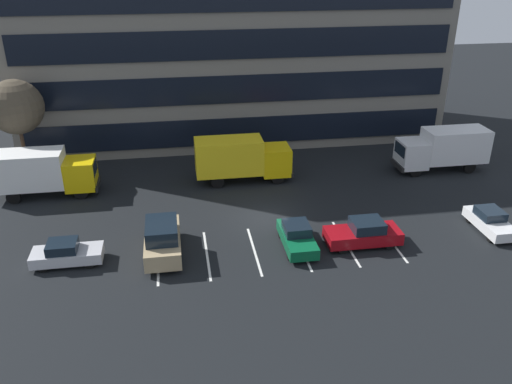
{
  "coord_description": "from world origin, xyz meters",
  "views": [
    {
      "loc": [
        -5.57,
        -30.34,
        16.41
      ],
      "look_at": [
        -0.48,
        1.11,
        1.4
      ],
      "focal_mm": 37.03,
      "sensor_mm": 36.0,
      "label": 1
    }
  ],
  "objects_px": {
    "suv_tan": "(162,239)",
    "sedan_forest": "(297,236)",
    "box_truck_yellow_all": "(241,158)",
    "sedan_white": "(490,221)",
    "box_truck_white": "(444,148)",
    "sedan_maroon": "(364,233)",
    "box_truck_yellow": "(42,171)",
    "bare_tree": "(16,107)",
    "sedan_silver": "(66,253)"
  },
  "relations": [
    {
      "from": "suv_tan",
      "to": "sedan_forest",
      "type": "distance_m",
      "value": 7.88
    },
    {
      "from": "box_truck_yellow_all",
      "to": "sedan_white",
      "type": "relative_size",
      "value": 1.87
    },
    {
      "from": "sedan_forest",
      "to": "suv_tan",
      "type": "bearing_deg",
      "value": 177.36
    },
    {
      "from": "sedan_white",
      "to": "box_truck_white",
      "type": "bearing_deg",
      "value": 80.27
    },
    {
      "from": "box_truck_white",
      "to": "sedan_maroon",
      "type": "relative_size",
      "value": 1.61
    },
    {
      "from": "sedan_maroon",
      "to": "sedan_forest",
      "type": "height_order",
      "value": "sedan_maroon"
    },
    {
      "from": "box_truck_yellow",
      "to": "bare_tree",
      "type": "distance_m",
      "value": 5.63
    },
    {
      "from": "box_truck_yellow_all",
      "to": "box_truck_white",
      "type": "height_order",
      "value": "box_truck_yellow_all"
    },
    {
      "from": "box_truck_yellow",
      "to": "sedan_maroon",
      "type": "distance_m",
      "value": 22.66
    },
    {
      "from": "sedan_silver",
      "to": "sedan_white",
      "type": "bearing_deg",
      "value": -0.65
    },
    {
      "from": "box_truck_yellow_all",
      "to": "bare_tree",
      "type": "relative_size",
      "value": 0.96
    },
    {
      "from": "sedan_silver",
      "to": "suv_tan",
      "type": "xyz_separation_m",
      "value": [
        5.37,
        0.08,
        0.38
      ]
    },
    {
      "from": "sedan_maroon",
      "to": "bare_tree",
      "type": "height_order",
      "value": "bare_tree"
    },
    {
      "from": "box_truck_yellow_all",
      "to": "sedan_white",
      "type": "height_order",
      "value": "box_truck_yellow_all"
    },
    {
      "from": "box_truck_white",
      "to": "bare_tree",
      "type": "height_order",
      "value": "bare_tree"
    },
    {
      "from": "sedan_maroon",
      "to": "bare_tree",
      "type": "bearing_deg",
      "value": 147.72
    },
    {
      "from": "sedan_maroon",
      "to": "sedan_white",
      "type": "bearing_deg",
      "value": 2.52
    },
    {
      "from": "sedan_silver",
      "to": "box_truck_yellow_all",
      "type": "bearing_deg",
      "value": 41.17
    },
    {
      "from": "box_truck_yellow",
      "to": "sedan_maroon",
      "type": "bearing_deg",
      "value": -26.77
    },
    {
      "from": "sedan_silver",
      "to": "box_truck_white",
      "type": "bearing_deg",
      "value": 19.12
    },
    {
      "from": "sedan_white",
      "to": "sedan_forest",
      "type": "distance_m",
      "value": 12.44
    },
    {
      "from": "sedan_white",
      "to": "sedan_maroon",
      "type": "bearing_deg",
      "value": -177.48
    },
    {
      "from": "box_truck_white",
      "to": "sedan_forest",
      "type": "relative_size",
      "value": 1.77
    },
    {
      "from": "sedan_silver",
      "to": "sedan_white",
      "type": "xyz_separation_m",
      "value": [
        25.67,
        -0.29,
        -0.0
      ]
    },
    {
      "from": "box_truck_yellow_all",
      "to": "sedan_silver",
      "type": "distance_m",
      "value": 15.03
    },
    {
      "from": "bare_tree",
      "to": "sedan_forest",
      "type": "bearing_deg",
      "value": -36.85
    },
    {
      "from": "box_truck_white",
      "to": "bare_tree",
      "type": "bearing_deg",
      "value": 173.19
    },
    {
      "from": "sedan_silver",
      "to": "bare_tree",
      "type": "distance_m",
      "value": 15.04
    },
    {
      "from": "bare_tree",
      "to": "box_truck_white",
      "type": "bearing_deg",
      "value": -6.81
    },
    {
      "from": "sedan_silver",
      "to": "suv_tan",
      "type": "relative_size",
      "value": 0.82
    },
    {
      "from": "sedan_maroon",
      "to": "bare_tree",
      "type": "distance_m",
      "value": 26.65
    },
    {
      "from": "box_truck_yellow",
      "to": "sedan_silver",
      "type": "relative_size",
      "value": 1.85
    },
    {
      "from": "box_truck_white",
      "to": "suv_tan",
      "type": "height_order",
      "value": "box_truck_white"
    },
    {
      "from": "box_truck_yellow",
      "to": "sedan_maroon",
      "type": "height_order",
      "value": "box_truck_yellow"
    },
    {
      "from": "box_truck_yellow",
      "to": "sedan_maroon",
      "type": "relative_size",
      "value": 1.61
    },
    {
      "from": "box_truck_white",
      "to": "sedan_maroon",
      "type": "bearing_deg",
      "value": -134.93
    },
    {
      "from": "sedan_forest",
      "to": "bare_tree",
      "type": "relative_size",
      "value": 0.54
    },
    {
      "from": "box_truck_white",
      "to": "suv_tan",
      "type": "distance_m",
      "value": 23.91
    },
    {
      "from": "sedan_white",
      "to": "suv_tan",
      "type": "bearing_deg",
      "value": 178.95
    },
    {
      "from": "sedan_silver",
      "to": "suv_tan",
      "type": "bearing_deg",
      "value": 0.86
    },
    {
      "from": "sedan_silver",
      "to": "sedan_forest",
      "type": "xyz_separation_m",
      "value": [
        13.23,
        -0.28,
        0.03
      ]
    },
    {
      "from": "bare_tree",
      "to": "suv_tan",
      "type": "bearing_deg",
      "value": -52.12
    },
    {
      "from": "sedan_maroon",
      "to": "sedan_forest",
      "type": "distance_m",
      "value": 4.01
    },
    {
      "from": "box_truck_yellow_all",
      "to": "suv_tan",
      "type": "distance_m",
      "value": 11.45
    },
    {
      "from": "suv_tan",
      "to": "bare_tree",
      "type": "xyz_separation_m",
      "value": [
        -10.31,
        13.26,
        4.5
      ]
    },
    {
      "from": "box_truck_white",
      "to": "suv_tan",
      "type": "bearing_deg",
      "value": -156.84
    },
    {
      "from": "box_truck_yellow_all",
      "to": "box_truck_white",
      "type": "bearing_deg",
      "value": -1.35
    },
    {
      "from": "bare_tree",
      "to": "sedan_maroon",
      "type": "bearing_deg",
      "value": -32.28
    },
    {
      "from": "sedan_forest",
      "to": "sedan_silver",
      "type": "bearing_deg",
      "value": 178.78
    },
    {
      "from": "box_truck_yellow",
      "to": "box_truck_white",
      "type": "bearing_deg",
      "value": -0.09
    }
  ]
}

